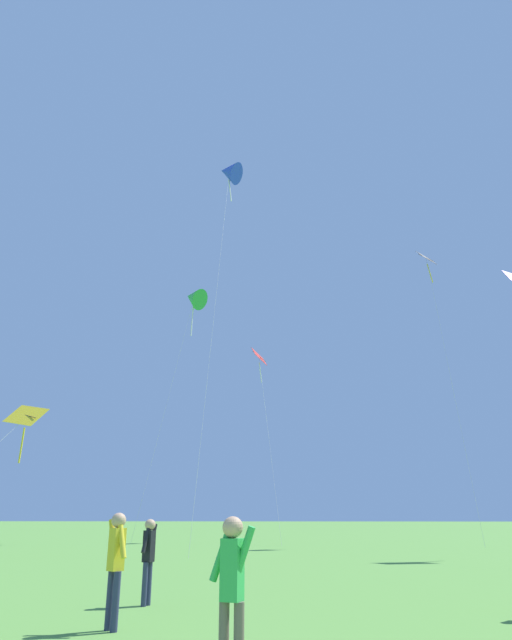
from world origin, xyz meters
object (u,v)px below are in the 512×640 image
kite_black_large (429,269)px  person_in_red_shirt (149,553)px  kite_blue_delta (229,172)px  person_foreground_watcher (232,583)px  kite_red_high (260,364)px  person_with_spool (116,558)px  kite_yellow_diamond (24,423)px  kite_green_small (194,298)px

kite_black_large → person_in_red_shirt: bearing=-116.4°
kite_blue_delta → person_foreground_watcher: size_ratio=16.04×
kite_red_high → person_with_spool: size_ratio=8.22×
kite_yellow_diamond → person_foreground_watcher: size_ratio=4.05×
kite_green_small → kite_blue_delta: (3.56, -6.26, 7.85)m
kite_yellow_diamond → person_in_red_shirt: size_ratio=4.20×
kite_blue_delta → kite_black_large: size_ratio=1.33×
kite_green_small → person_foreground_watcher: bearing=-78.5°
person_foreground_watcher → kite_red_high: bearing=93.1°
kite_black_large → person_with_spool: 37.36m
kite_green_small → kite_black_large: bearing=-11.3°
kite_black_large → kite_yellow_diamond: size_ratio=2.97×
person_with_spool → person_in_red_shirt: bearing=92.6°
kite_red_high → person_in_red_shirt: (-0.41, -31.51, -12.35)m
person_in_red_shirt → person_with_spool: (0.12, -2.69, 0.07)m
kite_green_small → person_in_red_shirt: 35.95m
kite_green_small → kite_yellow_diamond: kite_green_small is taller
person_in_red_shirt → person_with_spool: size_ratio=0.94×
kite_blue_delta → person_foreground_watcher: kite_blue_delta is taller
kite_green_small → person_with_spool: bearing=-81.2°
person_in_red_shirt → person_foreground_watcher: size_ratio=0.97×
kite_blue_delta → person_foreground_watcher: 39.97m
kite_yellow_diamond → person_foreground_watcher: (12.40, -19.90, -4.98)m
person_foreground_watcher → kite_yellow_diamond: bearing=121.9°
kite_green_small → kite_yellow_diamond: (-4.94, -16.72, -12.88)m
kite_yellow_diamond → person_foreground_watcher: 23.97m
person_foreground_watcher → person_in_red_shirt: bearing=112.4°
kite_red_high → person_with_spool: bearing=-90.5°
person_with_spool → person_foreground_watcher: bearing=-54.1°
kite_red_high → person_foreground_watcher: size_ratio=8.48×
kite_red_high → person_with_spool: (-0.28, -34.20, -12.28)m
kite_blue_delta → kite_black_large: (14.94, 2.57, -7.45)m
kite_red_high → kite_yellow_diamond: kite_red_high is taller
kite_blue_delta → kite_black_large: kite_blue_delta is taller
kite_green_small → person_in_red_shirt: (5.06, -30.77, -17.89)m
kite_yellow_diamond → person_foreground_watcher: kite_yellow_diamond is taller
kite_green_small → kite_yellow_diamond: size_ratio=2.85×
person_in_red_shirt → person_foreground_watcher: person_foreground_watcher is taller
kite_red_high → kite_blue_delta: kite_blue_delta is taller
kite_green_small → person_in_red_shirt: bearing=-80.7°
kite_blue_delta → person_with_spool: (1.63, -27.20, -25.67)m
kite_red_high → kite_blue_delta: size_ratio=0.53×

